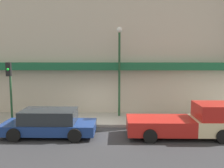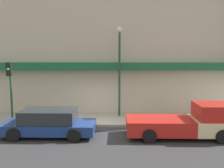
# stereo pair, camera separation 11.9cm
# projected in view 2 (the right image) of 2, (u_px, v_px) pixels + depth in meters

# --- Properties ---
(ground_plane) EXTENTS (80.00, 80.00, 0.00)m
(ground_plane) POSITION_uv_depth(u_px,v_px,m) (97.00, 127.00, 14.22)
(ground_plane) COLOR #2D2D30
(sidewalk) EXTENTS (36.00, 3.03, 0.15)m
(sidewalk) POSITION_uv_depth(u_px,v_px,m) (99.00, 119.00, 15.71)
(sidewalk) COLOR #9E998E
(sidewalk) RESTS_ON ground
(building) EXTENTS (19.80, 3.80, 10.50)m
(building) POSITION_uv_depth(u_px,v_px,m) (102.00, 48.00, 18.16)
(building) COLOR #BCB29E
(building) RESTS_ON ground
(pickup_truck) EXTENTS (5.48, 2.15, 1.70)m
(pickup_truck) POSITION_uv_depth(u_px,v_px,m) (189.00, 122.00, 12.51)
(pickup_truck) COLOR beige
(pickup_truck) RESTS_ON ground
(parked_car) EXTENTS (4.68, 2.07, 1.36)m
(parked_car) POSITION_uv_depth(u_px,v_px,m) (49.00, 123.00, 12.70)
(parked_car) COLOR navy
(parked_car) RESTS_ON ground
(fire_hydrant) EXTENTS (0.21, 0.21, 0.62)m
(fire_hydrant) POSITION_uv_depth(u_px,v_px,m) (61.00, 115.00, 15.12)
(fire_hydrant) COLOR #196633
(fire_hydrant) RESTS_ON sidewalk
(street_lamp) EXTENTS (0.36, 0.36, 5.71)m
(street_lamp) POSITION_uv_depth(u_px,v_px,m) (119.00, 61.00, 15.89)
(street_lamp) COLOR #1E4728
(street_lamp) RESTS_ON sidewalk
(traffic_light) EXTENTS (0.28, 0.42, 3.53)m
(traffic_light) POSITION_uv_depth(u_px,v_px,m) (10.00, 81.00, 14.57)
(traffic_light) COLOR #1E4728
(traffic_light) RESTS_ON sidewalk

